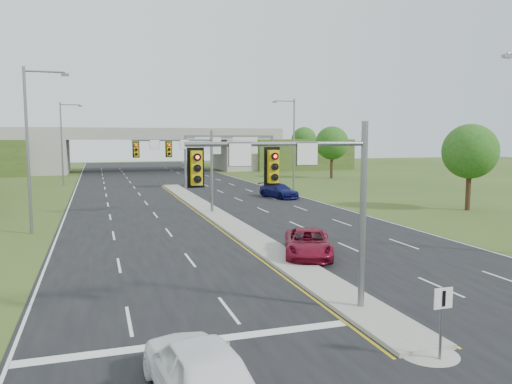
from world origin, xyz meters
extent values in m
plane|color=#344A1A|center=(0.00, 0.00, 0.00)|extent=(240.00, 240.00, 0.00)
cube|color=black|center=(0.00, 35.00, 0.01)|extent=(24.00, 160.00, 0.02)
cube|color=gray|center=(0.00, 23.00, 0.10)|extent=(2.00, 54.00, 0.16)
cone|color=gray|center=(0.00, -4.00, 0.10)|extent=(2.00, 2.00, 0.16)
cube|color=gold|center=(-1.15, 23.00, 0.03)|extent=(0.12, 54.00, 0.01)
cube|color=gold|center=(1.15, 23.00, 0.03)|extent=(0.12, 54.00, 0.01)
cube|color=silver|center=(-11.80, 35.00, 0.03)|extent=(0.12, 160.00, 0.01)
cube|color=silver|center=(11.80, 35.00, 0.03)|extent=(0.12, 160.00, 0.01)
cube|color=silver|center=(-6.50, -1.00, 0.03)|extent=(10.50, 0.50, 0.01)
cylinder|color=slate|center=(0.00, 0.00, 3.50)|extent=(0.24, 0.24, 7.00)
cylinder|color=slate|center=(-3.25, 0.00, 6.20)|extent=(6.50, 0.16, 0.16)
cube|color=#C6A30C|center=(-3.58, -0.25, 5.45)|extent=(0.35, 0.25, 1.10)
cube|color=#C6A30C|center=(-6.17, -0.25, 5.45)|extent=(0.35, 0.25, 1.10)
cube|color=black|center=(-3.58, -0.11, 5.45)|extent=(0.55, 0.04, 1.30)
cube|color=black|center=(-6.17, -0.11, 5.45)|extent=(0.55, 0.04, 1.30)
sphere|color=#FF0C05|center=(-3.58, -0.38, 5.80)|extent=(0.20, 0.20, 0.20)
sphere|color=#FF0C05|center=(-6.17, -0.38, 5.80)|extent=(0.20, 0.20, 0.20)
cube|color=white|center=(-4.68, -0.10, 5.85)|extent=(0.75, 0.04, 0.75)
cube|color=white|center=(-2.27, -0.10, 5.85)|extent=(0.75, 0.04, 0.75)
cylinder|color=slate|center=(0.00, 25.00, 3.50)|extent=(0.24, 0.24, 7.00)
cylinder|color=slate|center=(-3.25, 25.00, 6.20)|extent=(6.50, 0.16, 0.16)
cube|color=#C6A30C|center=(-3.58, 24.75, 5.45)|extent=(0.35, 0.25, 1.10)
cube|color=#C6A30C|center=(-6.17, 24.75, 5.45)|extent=(0.35, 0.25, 1.10)
cube|color=black|center=(-3.58, 24.89, 5.45)|extent=(0.55, 0.04, 1.30)
cube|color=black|center=(-6.17, 24.89, 5.45)|extent=(0.55, 0.04, 1.30)
sphere|color=#FF0C05|center=(-3.58, 24.62, 5.80)|extent=(0.20, 0.20, 0.20)
sphere|color=#FF0C05|center=(-6.17, 24.62, 5.80)|extent=(0.20, 0.20, 0.20)
cube|color=white|center=(-4.68, 24.90, 5.85)|extent=(0.75, 0.04, 0.75)
cube|color=white|center=(-2.27, 24.90, 5.85)|extent=(0.75, 0.04, 0.75)
cylinder|color=slate|center=(0.00, -4.50, 1.10)|extent=(0.08, 0.08, 2.20)
cube|color=white|center=(0.00, -4.55, 1.90)|extent=(0.60, 0.04, 0.60)
cube|color=black|center=(0.00, -4.58, 1.90)|extent=(0.10, 0.02, 0.45)
cylinder|color=slate|center=(1.20, 45.00, 3.30)|extent=(0.28, 0.28, 6.60)
cylinder|color=slate|center=(12.50, 45.00, 3.30)|extent=(0.28, 0.28, 6.60)
cube|color=slate|center=(6.85, 45.00, 6.50)|extent=(11.50, 0.35, 0.35)
cube|color=#0D5C21|center=(4.00, 44.80, 5.40)|extent=(3.20, 0.08, 2.00)
cube|color=#0D5C21|center=(8.80, 44.80, 5.40)|extent=(3.20, 0.08, 2.00)
cube|color=silver|center=(4.00, 44.75, 5.40)|extent=(3.30, 0.03, 2.10)
cube|color=silver|center=(8.80, 44.75, 5.40)|extent=(3.30, 0.03, 2.10)
cube|color=gray|center=(-17.00, 80.00, 3.00)|extent=(6.00, 12.00, 6.00)
cube|color=gray|center=(17.00, 80.00, 3.00)|extent=(6.00, 12.00, 6.00)
cube|color=#344A1A|center=(30.00, 80.00, 3.00)|extent=(20.00, 14.00, 6.00)
cube|color=gray|center=(0.00, 80.00, 6.60)|extent=(50.00, 12.00, 1.20)
cube|color=gray|center=(0.00, 74.20, 7.65)|extent=(50.00, 0.40, 0.90)
cube|color=gray|center=(0.00, 85.80, 7.65)|extent=(50.00, 0.40, 0.90)
cylinder|color=slate|center=(-13.50, 20.00, 5.50)|extent=(0.20, 0.20, 11.00)
cylinder|color=slate|center=(-12.25, 20.00, 10.70)|extent=(2.50, 0.12, 0.12)
cube|color=slate|center=(-11.00, 20.00, 10.55)|extent=(0.50, 0.25, 0.18)
cylinder|color=slate|center=(-13.50, 55.00, 5.50)|extent=(0.20, 0.20, 11.00)
cylinder|color=slate|center=(-12.25, 55.00, 10.70)|extent=(2.50, 0.12, 0.12)
cube|color=slate|center=(-11.00, 55.00, 10.55)|extent=(0.50, 0.25, 0.18)
cube|color=slate|center=(11.00, 5.00, 10.55)|extent=(0.50, 0.25, 0.18)
cylinder|color=slate|center=(13.50, 40.00, 5.50)|extent=(0.20, 0.20, 11.00)
cylinder|color=slate|center=(12.25, 40.00, 10.70)|extent=(2.50, 0.12, 0.12)
cube|color=slate|center=(11.00, 40.00, 10.55)|extent=(0.50, 0.25, 0.18)
cylinder|color=#382316|center=(22.00, 20.00, 2.00)|extent=(0.44, 0.44, 4.00)
sphere|color=#234512|center=(22.00, 20.00, 5.20)|extent=(4.80, 4.80, 4.80)
cylinder|color=#382316|center=(26.00, 55.00, 2.12)|extent=(0.44, 0.44, 4.25)
sphere|color=#234512|center=(26.00, 55.00, 5.53)|extent=(5.20, 5.20, 5.20)
cylinder|color=#382316|center=(-24.00, 94.00, 2.12)|extent=(0.44, 0.44, 4.25)
sphere|color=#234512|center=(-24.00, 94.00, 5.53)|extent=(5.60, 5.60, 5.60)
cylinder|color=#382316|center=(24.00, 94.00, 2.12)|extent=(0.44, 0.44, 4.25)
sphere|color=#234512|center=(24.00, 94.00, 5.53)|extent=(5.60, 5.60, 5.60)
cylinder|color=#382316|center=(38.00, 94.00, 2.25)|extent=(0.44, 0.44, 4.50)
sphere|color=#234512|center=(38.00, 94.00, 5.85)|extent=(6.00, 6.00, 6.00)
imported|color=white|center=(-7.02, -4.58, 0.87)|extent=(2.50, 5.15, 1.70)
imported|color=maroon|center=(1.50, 8.31, 0.75)|extent=(4.12, 5.77, 1.46)
imported|color=#0C0D49|center=(9.18, 33.46, 0.78)|extent=(3.50, 5.61, 1.52)
camera|label=1|loc=(-9.21, -15.94, 6.42)|focal=35.00mm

